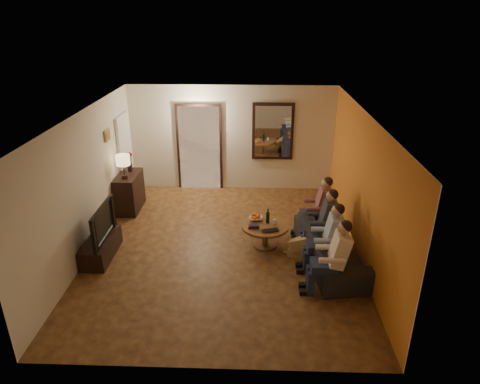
{
  "coord_description": "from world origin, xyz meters",
  "views": [
    {
      "loc": [
        0.57,
        -7.12,
        4.29
      ],
      "look_at": [
        0.3,
        0.3,
        1.05
      ],
      "focal_mm": 32.0,
      "sensor_mm": 36.0,
      "label": 1
    }
  ],
  "objects_px": {
    "bowl": "(256,218)",
    "tv": "(97,223)",
    "dresser": "(130,192)",
    "person_a": "(335,260)",
    "laptop": "(271,232)",
    "tv_stand": "(101,247)",
    "sofa": "(330,247)",
    "person_b": "(329,241)",
    "person_d": "(319,210)",
    "coffee_table": "(265,236)",
    "person_c": "(324,225)",
    "table_lamp": "(124,167)",
    "dog": "(302,244)",
    "wine_bottle": "(268,216)"
  },
  "relations": [
    {
      "from": "person_c",
      "to": "table_lamp",
      "type": "bearing_deg",
      "value": 159.4
    },
    {
      "from": "tv",
      "to": "sofa",
      "type": "distance_m",
      "value": 4.22
    },
    {
      "from": "dog",
      "to": "coffee_table",
      "type": "distance_m",
      "value": 0.79
    },
    {
      "from": "dresser",
      "to": "tv",
      "type": "xyz_separation_m",
      "value": [
        0.0,
        -2.03,
        0.28
      ]
    },
    {
      "from": "tv",
      "to": "wine_bottle",
      "type": "distance_m",
      "value": 3.14
    },
    {
      "from": "person_c",
      "to": "person_d",
      "type": "bearing_deg",
      "value": 90.0
    },
    {
      "from": "tv",
      "to": "bowl",
      "type": "distance_m",
      "value": 2.95
    },
    {
      "from": "tv_stand",
      "to": "sofa",
      "type": "height_order",
      "value": "sofa"
    },
    {
      "from": "person_a",
      "to": "dog",
      "type": "height_order",
      "value": "person_a"
    },
    {
      "from": "sofa",
      "to": "coffee_table",
      "type": "distance_m",
      "value": 1.28
    },
    {
      "from": "sofa",
      "to": "person_c",
      "type": "height_order",
      "value": "person_c"
    },
    {
      "from": "table_lamp",
      "to": "wine_bottle",
      "type": "bearing_deg",
      "value": -21.55
    },
    {
      "from": "bowl",
      "to": "laptop",
      "type": "height_order",
      "value": "bowl"
    },
    {
      "from": "sofa",
      "to": "dog",
      "type": "distance_m",
      "value": 0.51
    },
    {
      "from": "person_b",
      "to": "coffee_table",
      "type": "distance_m",
      "value": 1.4
    },
    {
      "from": "tv_stand",
      "to": "tv",
      "type": "height_order",
      "value": "tv"
    },
    {
      "from": "sofa",
      "to": "wine_bottle",
      "type": "bearing_deg",
      "value": 52.66
    },
    {
      "from": "tv_stand",
      "to": "person_c",
      "type": "bearing_deg",
      "value": 3.68
    },
    {
      "from": "dresser",
      "to": "tv",
      "type": "bearing_deg",
      "value": -90.0
    },
    {
      "from": "person_b",
      "to": "tv_stand",
      "type": "bearing_deg",
      "value": 175.32
    },
    {
      "from": "bowl",
      "to": "tv",
      "type": "bearing_deg",
      "value": -166.08
    },
    {
      "from": "sofa",
      "to": "person_b",
      "type": "bearing_deg",
      "value": 153.4
    },
    {
      "from": "table_lamp",
      "to": "wine_bottle",
      "type": "relative_size",
      "value": 1.74
    },
    {
      "from": "person_a",
      "to": "laptop",
      "type": "relative_size",
      "value": 3.65
    },
    {
      "from": "person_d",
      "to": "coffee_table",
      "type": "height_order",
      "value": "person_d"
    },
    {
      "from": "person_d",
      "to": "bowl",
      "type": "xyz_separation_m",
      "value": [
        -1.25,
        -0.16,
        -0.12
      ]
    },
    {
      "from": "person_c",
      "to": "bowl",
      "type": "relative_size",
      "value": 4.63
    },
    {
      "from": "person_a",
      "to": "person_c",
      "type": "bearing_deg",
      "value": 90.0
    },
    {
      "from": "dresser",
      "to": "person_b",
      "type": "height_order",
      "value": "person_b"
    },
    {
      "from": "table_lamp",
      "to": "sofa",
      "type": "height_order",
      "value": "table_lamp"
    },
    {
      "from": "laptop",
      "to": "dog",
      "type": "bearing_deg",
      "value": -27.81
    },
    {
      "from": "tv",
      "to": "laptop",
      "type": "bearing_deg",
      "value": -86.21
    },
    {
      "from": "tv_stand",
      "to": "bowl",
      "type": "xyz_separation_m",
      "value": [
        2.86,
        0.71,
        0.29
      ]
    },
    {
      "from": "person_d",
      "to": "coffee_table",
      "type": "distance_m",
      "value": 1.19
    },
    {
      "from": "sofa",
      "to": "laptop",
      "type": "xyz_separation_m",
      "value": [
        -1.07,
        0.24,
        0.15
      ]
    },
    {
      "from": "coffee_table",
      "to": "laptop",
      "type": "relative_size",
      "value": 2.72
    },
    {
      "from": "coffee_table",
      "to": "person_c",
      "type": "bearing_deg",
      "value": -11.84
    },
    {
      "from": "tv",
      "to": "person_b",
      "type": "distance_m",
      "value": 4.12
    },
    {
      "from": "dresser",
      "to": "bowl",
      "type": "distance_m",
      "value": 3.15
    },
    {
      "from": "table_lamp",
      "to": "person_c",
      "type": "xyz_separation_m",
      "value": [
        4.1,
        -1.54,
        -0.52
      ]
    },
    {
      "from": "tv_stand",
      "to": "wine_bottle",
      "type": "bearing_deg",
      "value": 10.78
    },
    {
      "from": "table_lamp",
      "to": "sofa",
      "type": "distance_m",
      "value": 4.66
    },
    {
      "from": "tv_stand",
      "to": "person_a",
      "type": "bearing_deg",
      "value": -12.84
    },
    {
      "from": "tv_stand",
      "to": "sofa",
      "type": "xyz_separation_m",
      "value": [
        4.2,
        -0.04,
        0.13
      ]
    },
    {
      "from": "laptop",
      "to": "person_d",
      "type": "bearing_deg",
      "value": 17.46
    },
    {
      "from": "wine_bottle",
      "to": "coffee_table",
      "type": "bearing_deg",
      "value": -116.57
    },
    {
      "from": "dresser",
      "to": "person_b",
      "type": "xyz_separation_m",
      "value": [
        4.1,
        -2.36,
        0.18
      ]
    },
    {
      "from": "table_lamp",
      "to": "tv_stand",
      "type": "bearing_deg",
      "value": -90.0
    },
    {
      "from": "dog",
      "to": "laptop",
      "type": "distance_m",
      "value": 0.62
    },
    {
      "from": "laptop",
      "to": "person_a",
      "type": "bearing_deg",
      "value": -66.46
    }
  ]
}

